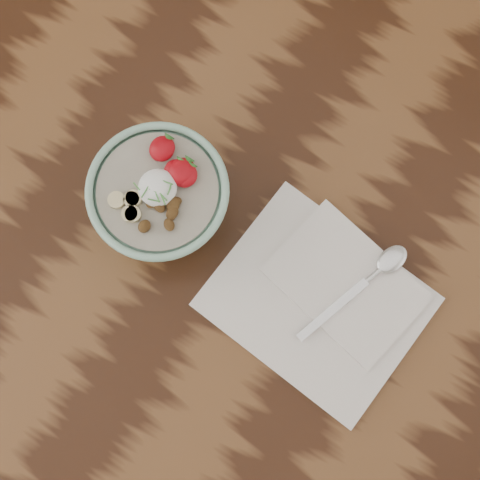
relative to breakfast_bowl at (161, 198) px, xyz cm
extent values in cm
cube|color=black|center=(7.27, 4.39, -7.88)|extent=(160.00, 90.00, 4.00)
cylinder|color=#8DBDA5|center=(-0.02, -0.06, -5.34)|extent=(7.59, 7.59, 1.08)
torus|color=#8DBDA5|center=(-0.02, -0.06, 3.51)|extent=(17.25, 17.25, 0.99)
cylinder|color=#A59C88|center=(-0.02, -0.06, 2.97)|extent=(14.63, 14.63, 0.90)
ellipsoid|color=white|center=(0.05, 0.11, 4.31)|extent=(4.65, 4.65, 2.56)
ellipsoid|color=#9D070F|center=(0.59, 3.00, 4.13)|extent=(2.57, 2.83, 1.41)
cone|color=#286623|center=(0.59, 4.16, 4.43)|extent=(1.40, 1.03, 1.52)
ellipsoid|color=#9D070F|center=(2.05, 3.11, 4.17)|extent=(2.75, 3.02, 1.51)
cone|color=#286623|center=(2.05, 4.35, 4.47)|extent=(1.40, 1.03, 1.52)
ellipsoid|color=#9D070F|center=(1.42, 3.26, 4.31)|extent=(3.24, 3.57, 1.78)
cone|color=#286623|center=(1.42, 4.72, 4.61)|extent=(1.40, 1.03, 1.52)
ellipsoid|color=#9D070F|center=(-2.14, 4.46, 4.25)|extent=(3.02, 3.32, 1.66)
cone|color=#286623|center=(-2.14, 5.81, 4.55)|extent=(1.40, 1.03, 1.52)
cylinder|color=beige|center=(-1.90, -2.62, 3.82)|extent=(1.92, 1.92, 0.70)
cylinder|color=beige|center=(-1.13, -4.18, 3.82)|extent=(1.96, 1.96, 0.70)
cylinder|color=beige|center=(-3.38, -3.61, 3.82)|extent=(2.06, 2.06, 0.70)
cylinder|color=beige|center=(-1.77, -2.33, 3.82)|extent=(1.97, 1.97, 0.70)
cylinder|color=beige|center=(-0.76, -4.03, 3.82)|extent=(1.93, 1.93, 0.70)
ellipsoid|color=brown|center=(2.76, 0.03, 3.82)|extent=(1.55, 1.53, 0.63)
ellipsoid|color=brown|center=(0.35, -1.86, 3.85)|extent=(1.63, 1.64, 0.64)
ellipsoid|color=brown|center=(1.35, -1.61, 4.05)|extent=(2.13, 1.83, 1.17)
ellipsoid|color=brown|center=(3.55, -2.87, 3.98)|extent=(2.03, 1.96, 1.08)
ellipsoid|color=brown|center=(3.15, -1.86, 3.83)|extent=(1.55, 1.58, 0.84)
ellipsoid|color=brown|center=(2.89, -1.12, 3.90)|extent=(1.46, 1.63, 0.72)
ellipsoid|color=brown|center=(1.20, -4.55, 4.00)|extent=(1.46, 1.70, 1.33)
ellipsoid|color=brown|center=(2.67, -0.72, 3.94)|extent=(2.20, 2.20, 1.17)
ellipsoid|color=brown|center=(2.46, -0.36, 4.00)|extent=(1.81, 1.66, 1.16)
ellipsoid|color=brown|center=(3.11, -1.50, 4.03)|extent=(1.41, 1.76, 0.97)
cylinder|color=#49903D|center=(0.79, -1.56, 5.42)|extent=(1.47, 0.65, 0.23)
cylinder|color=#49903D|center=(1.69, 0.30, 5.42)|extent=(0.36, 1.00, 0.21)
cylinder|color=#49903D|center=(0.06, -0.67, 5.42)|extent=(0.97, 0.27, 0.21)
cylinder|color=#49903D|center=(1.56, 0.72, 5.42)|extent=(0.46, 0.93, 0.21)
cylinder|color=#49903D|center=(1.52, -0.64, 5.42)|extent=(1.28, 0.50, 0.22)
cylinder|color=#49903D|center=(1.62, -0.91, 5.42)|extent=(1.25, 0.94, 0.23)
cylinder|color=#49903D|center=(-1.84, -1.20, 5.42)|extent=(1.18, 0.55, 0.22)
cylinder|color=#49903D|center=(0.89, -1.01, 5.42)|extent=(1.24, 1.01, 0.23)
cylinder|color=#49903D|center=(0.92, 1.05, 5.42)|extent=(1.48, 0.46, 0.23)
cylinder|color=#49903D|center=(-0.64, -1.26, 5.42)|extent=(0.25, 1.59, 0.23)
cylinder|color=#49903D|center=(0.12, -0.30, 5.42)|extent=(0.24, 0.96, 0.21)
cube|color=white|center=(23.25, -0.23, -5.39)|extent=(27.51, 23.14, 0.98)
cube|color=white|center=(25.21, 3.69, -4.61)|extent=(20.89, 16.34, 0.59)
cube|color=silver|center=(25.41, -0.20, -4.14)|extent=(4.66, 11.12, 0.35)
cylinder|color=silver|center=(27.70, 6.59, -3.97)|extent=(1.60, 3.03, 0.69)
ellipsoid|color=silver|center=(28.61, 9.29, -3.84)|extent=(4.32, 5.27, 0.94)
camera|label=1|loc=(19.38, -12.74, 80.21)|focal=50.00mm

